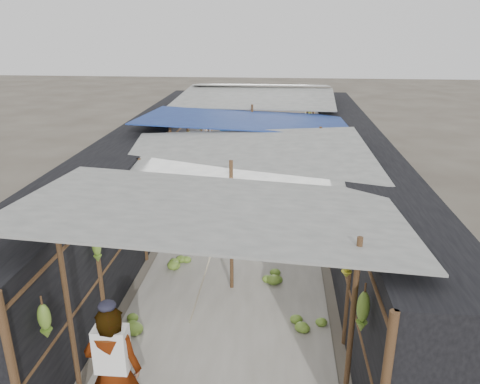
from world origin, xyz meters
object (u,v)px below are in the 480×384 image
(crate_near, at_px, (275,245))
(vendor_elderly, at_px, (114,372))
(vendor_seated, at_px, (290,167))
(shopper_blue, at_px, (234,191))
(black_basin, at_px, (305,180))

(crate_near, height_order, vendor_elderly, vendor_elderly)
(vendor_seated, bearing_deg, shopper_blue, -40.80)
(crate_near, distance_m, black_basin, 5.05)
(crate_near, relative_size, vendor_elderly, 0.27)
(black_basin, height_order, vendor_seated, vendor_seated)
(shopper_blue, height_order, vendor_seated, shopper_blue)
(vendor_elderly, bearing_deg, crate_near, -116.81)
(vendor_seated, bearing_deg, crate_near, -24.34)
(black_basin, xyz_separation_m, vendor_seated, (-0.50, 0.35, 0.32))
(vendor_elderly, bearing_deg, black_basin, -112.13)
(crate_near, relative_size, black_basin, 0.92)
(shopper_blue, xyz_separation_m, vendor_seated, (1.47, 3.91, -0.50))
(black_basin, bearing_deg, shopper_blue, -118.99)
(black_basin, bearing_deg, vendor_seated, 144.63)
(vendor_elderly, bearing_deg, vendor_seated, -109.06)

